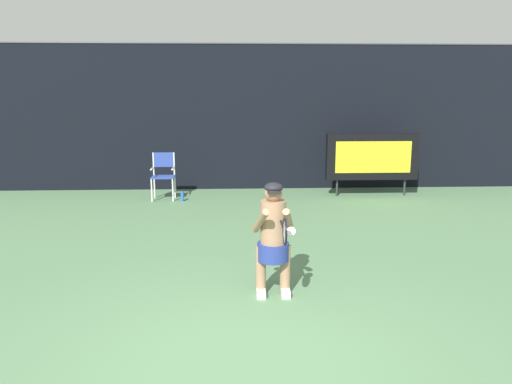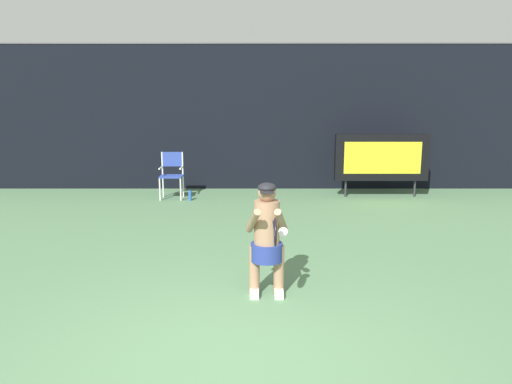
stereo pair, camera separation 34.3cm
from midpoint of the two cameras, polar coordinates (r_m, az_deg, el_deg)
name	(u,v)px [view 1 (the left image)]	position (r m, az deg, el deg)	size (l,w,h in m)	color
ground	(245,374)	(4.73, -3.45, -20.08)	(18.00, 22.00, 0.03)	#587F58
backdrop_screen	(237,118)	(12.74, -3.02, 8.45)	(18.00, 0.12, 3.66)	black
scoreboard	(372,157)	(12.15, 12.39, 3.97)	(2.20, 0.21, 1.50)	black
umpire_chair	(163,173)	(11.76, -11.40, 2.15)	(0.52, 0.44, 1.08)	white
water_bottle	(182,196)	(11.53, -9.30, -0.46)	(0.07, 0.07, 0.27)	blue
tennis_player	(273,236)	(6.03, 0.36, -5.07)	(0.53, 0.60, 1.40)	white
tennis_racket	(285,231)	(5.45, 1.49, -4.52)	(0.03, 0.60, 0.31)	black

